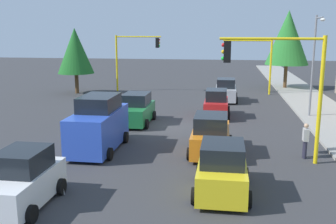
{
  "coord_description": "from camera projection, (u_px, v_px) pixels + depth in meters",
  "views": [
    {
      "loc": [
        23.71,
        3.32,
        5.94
      ],
      "look_at": [
        1.28,
        -0.03,
        1.2
      ],
      "focal_mm": 41.41,
      "sensor_mm": 36.0,
      "label": 1
    }
  ],
  "objects": [
    {
      "name": "pedestrian_crossing",
      "position": [
        305.0,
        140.0,
        18.32
      ],
      "size": [
        0.4,
        0.24,
        1.7
      ],
      "color": "#262638",
      "rests_on": "ground"
    },
    {
      "name": "tree_opposite_side",
      "position": [
        75.0,
        51.0,
        37.02
      ],
      "size": [
        3.45,
        3.45,
        6.27
      ],
      "color": "brown",
      "rests_on": "ground"
    },
    {
      "name": "car_red",
      "position": [
        216.0,
        104.0,
        27.22
      ],
      "size": [
        3.64,
        1.93,
        1.98
      ],
      "color": "red",
      "rests_on": "ground"
    },
    {
      "name": "car_silver",
      "position": [
        226.0,
        91.0,
        33.36
      ],
      "size": [
        3.82,
        2.02,
        1.98
      ],
      "color": "#B2B5BA",
      "rests_on": "ground"
    },
    {
      "name": "car_orange",
      "position": [
        211.0,
        135.0,
        19.11
      ],
      "size": [
        4.14,
        2.1,
        1.98
      ],
      "color": "orange",
      "rests_on": "ground"
    },
    {
      "name": "ground_plane",
      "position": [
        171.0,
        126.0,
        24.65
      ],
      "size": [
        120.0,
        120.0,
        0.0
      ],
      "primitive_type": "plane",
      "color": "#353538"
    },
    {
      "name": "traffic_signal_near_left",
      "position": [
        280.0,
        74.0,
        17.18
      ],
      "size": [
        0.36,
        4.59,
        5.77
      ],
      "color": "yellow",
      "rests_on": "ground"
    },
    {
      "name": "lane_arrow_near",
      "position": [
        45.0,
        199.0,
        13.94
      ],
      "size": [
        2.4,
        1.1,
        1.1
      ],
      "color": "silver",
      "rests_on": "ground"
    },
    {
      "name": "tree_roadside_far",
      "position": [
        288.0,
        38.0,
        39.62
      ],
      "size": [
        4.4,
        4.4,
        8.05
      ],
      "color": "brown",
      "rests_on": "ground"
    },
    {
      "name": "sidewalk_kerb",
      "position": [
        325.0,
        114.0,
        27.96
      ],
      "size": [
        80.0,
        4.0,
        0.15
      ],
      "primitive_type": "cube",
      "color": "gray",
      "rests_on": "ground"
    },
    {
      "name": "delivery_van_blue",
      "position": [
        99.0,
        125.0,
        19.57
      ],
      "size": [
        4.8,
        2.22,
        2.77
      ],
      "color": "blue",
      "rests_on": "ground"
    },
    {
      "name": "car_yellow",
      "position": [
        222.0,
        170.0,
        14.35
      ],
      "size": [
        3.76,
        2.07,
        1.98
      ],
      "color": "yellow",
      "rests_on": "ground"
    },
    {
      "name": "car_white",
      "position": [
        22.0,
        181.0,
        13.31
      ],
      "size": [
        3.63,
        2.01,
        1.98
      ],
      "color": "white",
      "rests_on": "ground"
    },
    {
      "name": "traffic_signal_far_left",
      "position": [
        251.0,
        55.0,
        36.63
      ],
      "size": [
        0.36,
        4.59,
        5.23
      ],
      "color": "yellow",
      "rests_on": "ground"
    },
    {
      "name": "car_green",
      "position": [
        136.0,
        110.0,
        25.31
      ],
      "size": [
        4.11,
        2.11,
        1.98
      ],
      "color": "#1E7238",
      "rests_on": "ground"
    },
    {
      "name": "street_lamp_curbside",
      "position": [
        315.0,
        55.0,
        25.93
      ],
      "size": [
        2.15,
        0.28,
        7.0
      ],
      "color": "slate",
      "rests_on": "ground"
    },
    {
      "name": "traffic_signal_far_right",
      "position": [
        134.0,
        52.0,
        38.22
      ],
      "size": [
        0.36,
        4.59,
        5.57
      ],
      "color": "yellow",
      "rests_on": "ground"
    }
  ]
}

